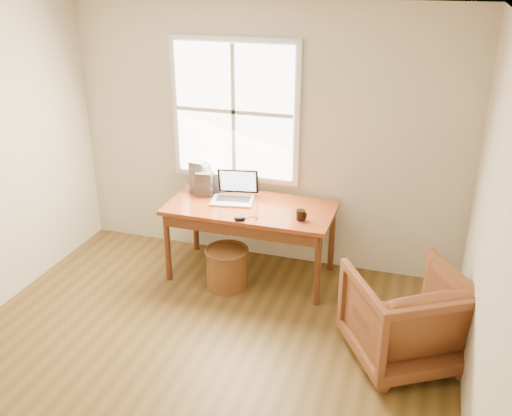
# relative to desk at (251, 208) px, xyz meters

# --- Properties ---
(room_shell) EXTENTS (4.04, 4.54, 2.64)m
(room_shell) POSITION_rel_desk_xyz_m (-0.02, -1.64, 0.59)
(room_shell) COLOR brown
(room_shell) RESTS_ON ground
(desk) EXTENTS (1.60, 0.80, 0.04)m
(desk) POSITION_rel_desk_xyz_m (0.00, 0.00, 0.00)
(desk) COLOR brown
(desk) RESTS_ON room_shell
(armchair) EXTENTS (1.13, 1.13, 0.76)m
(armchair) POSITION_rel_desk_xyz_m (1.55, -0.88, -0.35)
(armchair) COLOR brown
(armchair) RESTS_ON room_shell
(wicker_stool) EXTENTS (0.40, 0.40, 0.39)m
(wicker_stool) POSITION_rel_desk_xyz_m (-0.15, -0.29, -0.53)
(wicker_stool) COLOR brown
(wicker_stool) RESTS_ON room_shell
(laptop) EXTENTS (0.49, 0.50, 0.31)m
(laptop) POSITION_rel_desk_xyz_m (-0.20, 0.03, 0.18)
(laptop) COLOR silver
(laptop) RESTS_ON desk
(mouse) EXTENTS (0.13, 0.10, 0.04)m
(mouse) POSITION_rel_desk_xyz_m (0.01, -0.35, 0.04)
(mouse) COLOR black
(mouse) RESTS_ON desk
(coffee_mug) EXTENTS (0.09, 0.09, 0.09)m
(coffee_mug) POSITION_rel_desk_xyz_m (0.53, -0.17, 0.07)
(coffee_mug) COLOR black
(coffee_mug) RESTS_ON desk
(cd_stack_a) EXTENTS (0.17, 0.16, 0.28)m
(cd_stack_a) POSITION_rel_desk_xyz_m (-0.60, 0.23, 0.16)
(cd_stack_a) COLOR silver
(cd_stack_a) RESTS_ON desk
(cd_stack_b) EXTENTS (0.18, 0.16, 0.24)m
(cd_stack_b) POSITION_rel_desk_xyz_m (-0.53, 0.13, 0.14)
(cd_stack_b) COLOR black
(cd_stack_b) RESTS_ON desk
(cd_stack_c) EXTENTS (0.14, 0.13, 0.32)m
(cd_stack_c) POSITION_rel_desk_xyz_m (-0.63, 0.20, 0.18)
(cd_stack_c) COLOR #ABAAB9
(cd_stack_c) RESTS_ON desk
(cd_stack_d) EXTENTS (0.17, 0.16, 0.20)m
(cd_stack_d) POSITION_rel_desk_xyz_m (-0.43, 0.27, 0.12)
(cd_stack_d) COLOR silver
(cd_stack_d) RESTS_ON desk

